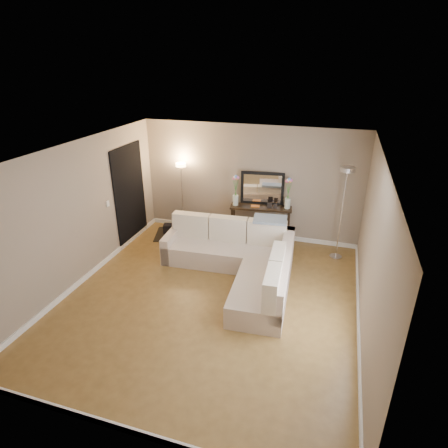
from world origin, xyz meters
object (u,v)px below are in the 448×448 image
(console_table, at_px, (257,221))
(floor_lamp_lit, at_px, (182,184))
(floor_lamp_unlit, at_px, (344,196))
(sectional_sofa, at_px, (241,259))

(console_table, height_order, floor_lamp_lit, floor_lamp_lit)
(floor_lamp_lit, bearing_deg, floor_lamp_unlit, -5.67)
(console_table, bearing_deg, sectional_sofa, -88.46)
(sectional_sofa, height_order, console_table, sectional_sofa)
(console_table, xyz_separation_m, floor_lamp_unlit, (1.81, -0.30, 0.92))
(sectional_sofa, height_order, floor_lamp_lit, floor_lamp_lit)
(sectional_sofa, height_order, floor_lamp_unlit, floor_lamp_unlit)
(console_table, relative_size, floor_lamp_unlit, 0.71)
(console_table, height_order, floor_lamp_unlit, floor_lamp_unlit)
(sectional_sofa, relative_size, floor_lamp_unlit, 1.40)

